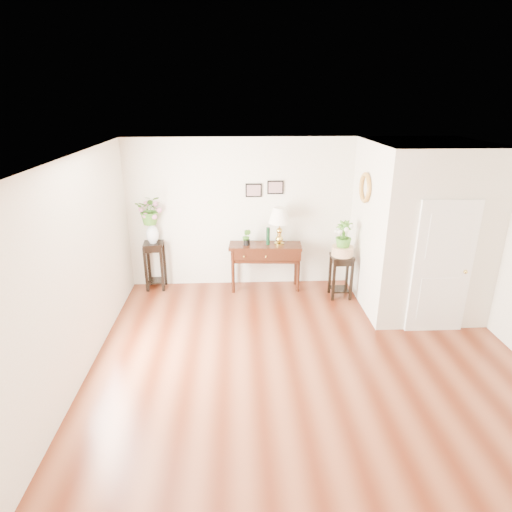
{
  "coord_description": "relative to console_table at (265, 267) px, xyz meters",
  "views": [
    {
      "loc": [
        -0.98,
        -5.02,
        3.48
      ],
      "look_at": [
        -0.67,
        1.3,
        1.1
      ],
      "focal_mm": 30.0,
      "sensor_mm": 36.0,
      "label": 1
    }
  ],
  "objects": [
    {
      "name": "wall_ornament",
      "position": [
        1.61,
        -0.55,
        1.6
      ],
      "size": [
        0.07,
        0.51,
        0.51
      ],
      "primitive_type": "torus",
      "rotation": [
        0.0,
        1.57,
        0.0
      ],
      "color": "gold",
      "rests_on": "partition"
    },
    {
      "name": "plant_stand_b",
      "position": [
        1.35,
        -0.41,
        -0.04
      ],
      "size": [
        0.38,
        0.38,
        0.81
      ],
      "primitive_type": "cube",
      "rotation": [
        0.0,
        0.0,
        0.01
      ],
      "color": "black",
      "rests_on": "floor"
    },
    {
      "name": "ceramic_bowl",
      "position": [
        1.35,
        -0.41,
        0.44
      ],
      "size": [
        0.5,
        0.5,
        0.17
      ],
      "primitive_type": "cylinder",
      "rotation": [
        0.0,
        0.0,
        -0.39
      ],
      "color": "beige",
      "rests_on": "plant_stand_b"
    },
    {
      "name": "partition",
      "position": [
        2.55,
        -0.68,
        0.95
      ],
      "size": [
        1.8,
        1.95,
        2.8
      ],
      "primitive_type": "cube",
      "color": "white",
      "rests_on": "floor"
    },
    {
      "name": "art_print_right",
      "position": [
        0.2,
        0.28,
        1.45
      ],
      "size": [
        0.3,
        0.02,
        0.25
      ],
      "primitive_type": "cube",
      "color": "black",
      "rests_on": "wall_back"
    },
    {
      "name": "porcelain_vase",
      "position": [
        -2.08,
        0.12,
        0.7
      ],
      "size": [
        0.24,
        0.24,
        0.4
      ],
      "primitive_type": null,
      "rotation": [
        0.0,
        0.0,
        -0.03
      ],
      "color": "white",
      "rests_on": "plant_stand_a"
    },
    {
      "name": "potted_plant",
      "position": [
        -0.34,
        0.0,
        0.59
      ],
      "size": [
        0.2,
        0.18,
        0.29
      ],
      "primitive_type": "imported",
      "rotation": [
        0.0,
        0.0,
        -0.39
      ],
      "color": "#397421",
      "rests_on": "console_table"
    },
    {
      "name": "plant_stand_a",
      "position": [
        -2.08,
        0.12,
        0.01
      ],
      "size": [
        0.39,
        0.39,
        0.92
      ],
      "primitive_type": "cube",
      "rotation": [
        0.0,
        0.0,
        0.08
      ],
      "color": "black",
      "rests_on": "floor"
    },
    {
      "name": "art_print_left",
      "position": [
        -0.2,
        0.28,
        1.4
      ],
      "size": [
        0.3,
        0.02,
        0.25
      ],
      "primitive_type": "cube",
      "color": "black",
      "rests_on": "wall_back"
    },
    {
      "name": "wall_left",
      "position": [
        -2.55,
        -2.45,
        0.95
      ],
      "size": [
        0.02,
        5.5,
        2.8
      ],
      "primitive_type": "cube",
      "color": "white",
      "rests_on": "ground"
    },
    {
      "name": "wall_back",
      "position": [
        0.45,
        0.3,
        0.95
      ],
      "size": [
        6.0,
        0.02,
        2.8
      ],
      "primitive_type": "cube",
      "color": "white",
      "rests_on": "ground"
    },
    {
      "name": "console_table",
      "position": [
        0.0,
        0.0,
        0.0
      ],
      "size": [
        1.36,
        0.53,
        0.89
      ],
      "primitive_type": "cube",
      "rotation": [
        0.0,
        0.0,
        -0.07
      ],
      "color": "black",
      "rests_on": "floor"
    },
    {
      "name": "wall_front",
      "position": [
        0.45,
        -5.2,
        0.95
      ],
      "size": [
        6.0,
        0.02,
        2.8
      ],
      "primitive_type": "cube",
      "color": "white",
      "rests_on": "ground"
    },
    {
      "name": "table_lamp",
      "position": [
        0.26,
        0.0,
        0.8
      ],
      "size": [
        0.51,
        0.51,
        0.71
      ],
      "primitive_type": "cube",
      "rotation": [
        0.0,
        0.0,
        0.31
      ],
      "color": "gold",
      "rests_on": "console_table"
    },
    {
      "name": "lily_arrangement",
      "position": [
        -2.08,
        0.12,
        1.15
      ],
      "size": [
        0.49,
        0.43,
        0.55
      ],
      "primitive_type": "imported",
      "rotation": [
        0.0,
        0.0,
        0.0
      ],
      "color": "#397421",
      "rests_on": "porcelain_vase"
    },
    {
      "name": "green_vase",
      "position": [
        0.05,
        0.0,
        0.62
      ],
      "size": [
        0.09,
        0.09,
        0.33
      ],
      "primitive_type": "cylinder",
      "rotation": [
        0.0,
        0.0,
        0.41
      ],
      "color": "black",
      "rests_on": "console_table"
    },
    {
      "name": "narcissus",
      "position": [
        1.35,
        -0.41,
        0.74
      ],
      "size": [
        0.38,
        0.38,
        0.51
      ],
      "primitive_type": "imported",
      "rotation": [
        0.0,
        0.0,
        -0.43
      ],
      "color": "#397421",
      "rests_on": "ceramic_bowl"
    },
    {
      "name": "floor",
      "position": [
        0.45,
        -2.45,
        -0.45
      ],
      "size": [
        6.0,
        5.5,
        0.02
      ],
      "primitive_type": "cube",
      "color": "brown",
      "rests_on": "ground"
    },
    {
      "name": "ceiling",
      "position": [
        0.45,
        -2.45,
        2.35
      ],
      "size": [
        6.0,
        5.5,
        0.02
      ],
      "primitive_type": "cube",
      "color": "white",
      "rests_on": "ground"
    },
    {
      "name": "door",
      "position": [
        2.55,
        -1.68,
        0.6
      ],
      "size": [
        0.9,
        0.05,
        2.1
      ],
      "primitive_type": "cube",
      "color": "white",
      "rests_on": "floor"
    }
  ]
}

